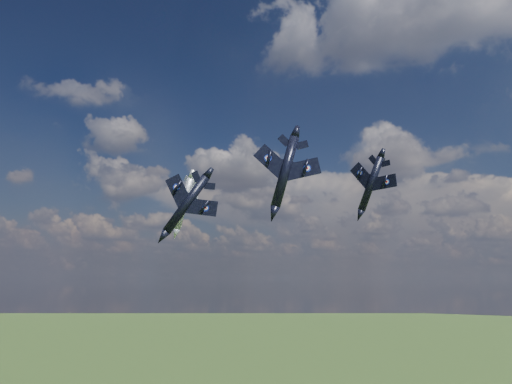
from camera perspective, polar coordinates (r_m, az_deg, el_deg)
The scene contains 4 objects.
jet_lead_navy at distance 84.21m, azimuth -7.96°, elevation -1.37°, with size 11.11×15.49×3.20m, color black, non-canonical shape.
jet_right_navy at distance 65.80m, azimuth 3.34°, elevation 2.35°, with size 9.60×13.38×2.77m, color black, non-canonical shape.
jet_high_navy at distance 99.45m, azimuth 13.01°, elevation 0.93°, with size 10.78×15.03×3.11m, color black, non-canonical shape.
jet_left_silver at distance 101.61m, azimuth -8.24°, elevation -1.30°, with size 10.72×14.95×3.09m, color #9D9EA8, non-canonical shape.
Camera 1 is at (41.36, -64.62, 69.25)m, focal length 35.00 mm.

